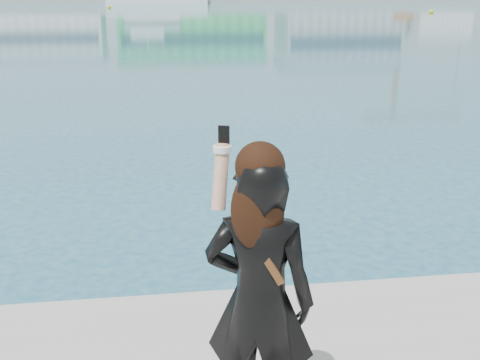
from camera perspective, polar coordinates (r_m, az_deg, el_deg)
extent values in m
sphere|color=yellow|center=(76.04, 17.68, 14.84)|extent=(0.50, 0.50, 0.50)
sphere|color=yellow|center=(89.81, -12.30, 15.61)|extent=(0.50, 0.50, 0.50)
imported|color=black|center=(3.11, 1.84, -11.50)|extent=(0.66, 0.54, 1.55)
sphere|color=black|center=(2.80, 1.92, 1.30)|extent=(0.24, 0.24, 0.24)
ellipsoid|color=black|center=(2.82, 1.70, -2.82)|extent=(0.26, 0.13, 0.41)
cylinder|color=tan|center=(2.99, -1.86, 0.29)|extent=(0.13, 0.20, 0.34)
cylinder|color=white|center=(2.99, -1.70, 2.98)|extent=(0.09, 0.09, 0.03)
cube|color=black|center=(3.01, -1.54, 4.12)|extent=(0.06, 0.03, 0.11)
cube|color=#4C2D14|center=(2.89, 2.20, -7.00)|extent=(0.21, 0.09, 0.32)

